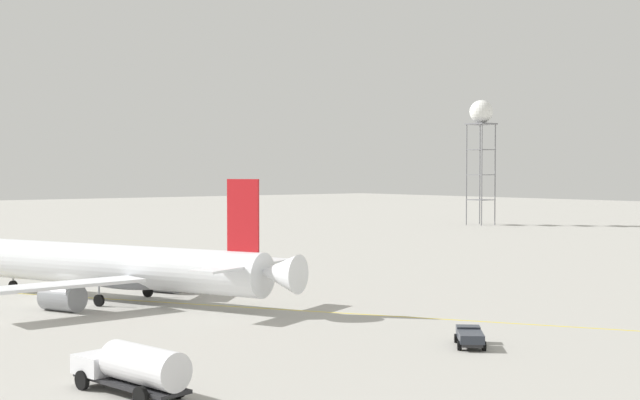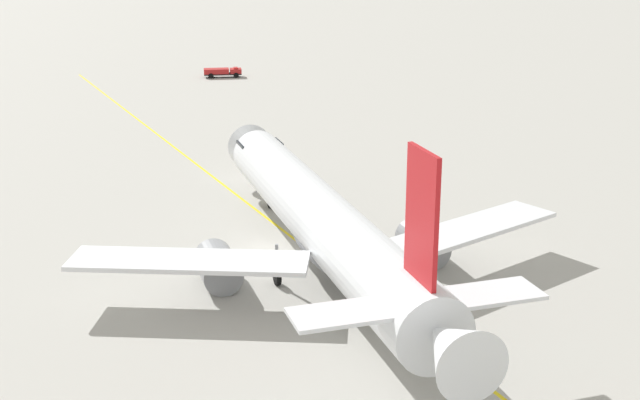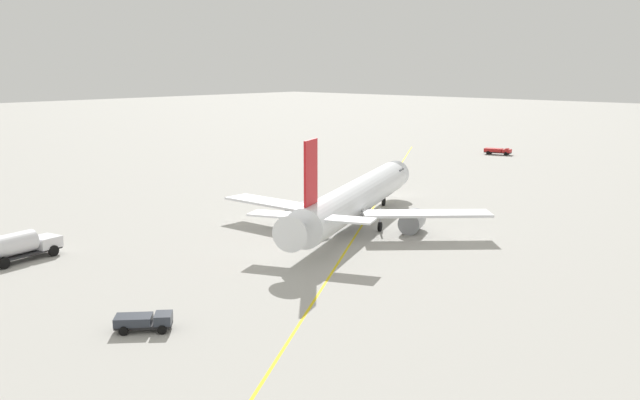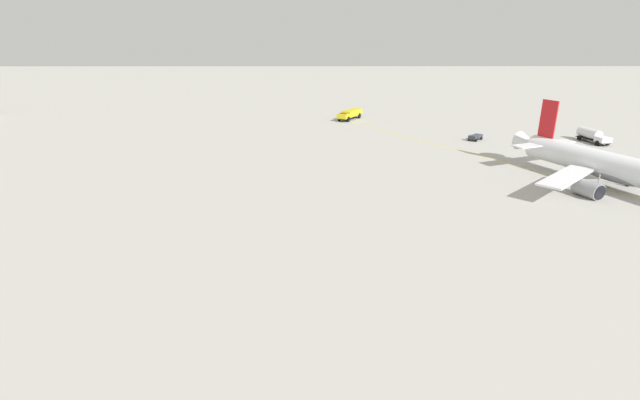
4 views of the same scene
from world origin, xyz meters
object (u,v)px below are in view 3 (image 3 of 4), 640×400
at_px(ops_pickup_truck, 498,151).
at_px(baggage_truck_truck, 144,321).
at_px(safety_cone_near, 27,233).
at_px(fuel_tanker_truck, 16,246).
at_px(airliner_main, 355,200).

bearing_deg(ops_pickup_truck, baggage_truck_truck, -87.29).
bearing_deg(safety_cone_near, ops_pickup_truck, -91.49).
bearing_deg(ops_pickup_truck, fuel_tanker_truck, -99.64).
relative_size(airliner_main, baggage_truck_truck, 9.64).
distance_m(baggage_truck_truck, ops_pickup_truck, 113.41).
relative_size(baggage_truck_truck, safety_cone_near, 7.36).
bearing_deg(safety_cone_near, fuel_tanker_truck, 149.65).
bearing_deg(baggage_truck_truck, fuel_tanker_truck, 127.17).
distance_m(baggage_truck_truck, fuel_tanker_truck, 24.60).
height_order(baggage_truck_truck, fuel_tanker_truck, fuel_tanker_truck).
height_order(ops_pickup_truck, safety_cone_near, ops_pickup_truck).
xyz_separation_m(airliner_main, ops_pickup_truck, (21.35, -73.25, -2.33)).
height_order(ops_pickup_truck, fuel_tanker_truck, fuel_tanker_truck).
relative_size(ops_pickup_truck, fuel_tanker_truck, 0.69).
bearing_deg(airliner_main, fuel_tanker_truck, 133.88).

